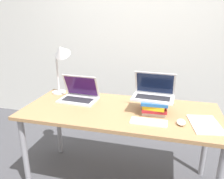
# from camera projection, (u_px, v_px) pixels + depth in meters

# --- Properties ---
(wall_back) EXTENTS (8.00, 0.05, 2.70)m
(wall_back) POSITION_uv_depth(u_px,v_px,m) (141.00, 32.00, 2.88)
(wall_back) COLOR silver
(wall_back) RESTS_ON ground_plane
(desk) EXTENTS (1.70, 0.75, 0.77)m
(desk) POSITION_uv_depth(u_px,v_px,m) (120.00, 118.00, 1.93)
(desk) COLOR #9E754C
(desk) RESTS_ON ground_plane
(laptop_left) EXTENTS (0.37, 0.27, 0.24)m
(laptop_left) POSITION_uv_depth(u_px,v_px,m) (79.00, 95.00, 2.12)
(laptop_left) COLOR silver
(laptop_left) RESTS_ON desk
(book_stack) EXTENTS (0.22, 0.27, 0.12)m
(book_stack) POSITION_uv_depth(u_px,v_px,m) (155.00, 105.00, 1.84)
(book_stack) COLOR white
(book_stack) RESTS_ON desk
(laptop_on_books) EXTENTS (0.35, 0.24, 0.22)m
(laptop_on_books) POSITION_uv_depth(u_px,v_px,m) (154.00, 93.00, 1.83)
(laptop_on_books) COLOR silver
(laptop_on_books) RESTS_ON book_stack
(wireless_keyboard) EXTENTS (0.28, 0.11, 0.01)m
(wireless_keyboard) POSITION_uv_depth(u_px,v_px,m) (149.00, 122.00, 1.67)
(wireless_keyboard) COLOR white
(wireless_keyboard) RESTS_ON desk
(mouse) EXTENTS (0.07, 0.10, 0.03)m
(mouse) POSITION_uv_depth(u_px,v_px,m) (181.00, 122.00, 1.64)
(mouse) COLOR white
(mouse) RESTS_ON desk
(notepad) EXTENTS (0.25, 0.34, 0.01)m
(notepad) POSITION_uv_depth(u_px,v_px,m) (205.00, 124.00, 1.63)
(notepad) COLOR white
(notepad) RESTS_ON desk
(desk_lamp) EXTENTS (0.23, 0.20, 0.54)m
(desk_lamp) POSITION_uv_depth(u_px,v_px,m) (61.00, 56.00, 2.15)
(desk_lamp) COLOR silver
(desk_lamp) RESTS_ON desk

